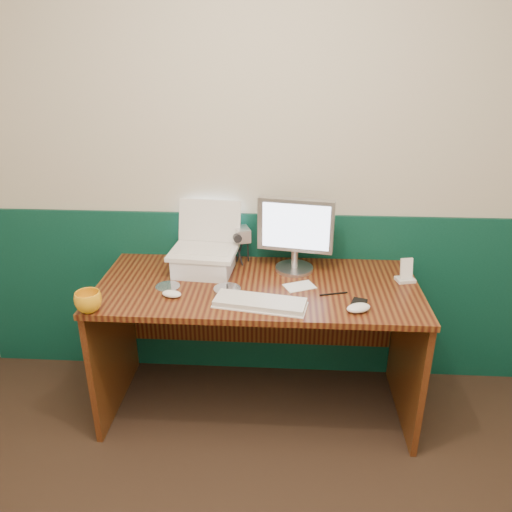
# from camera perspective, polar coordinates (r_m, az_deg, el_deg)

# --- Properties ---
(back_wall) EXTENTS (3.50, 0.04, 2.50)m
(back_wall) POSITION_cam_1_polar(r_m,az_deg,el_deg) (2.66, 2.23, 9.97)
(back_wall) COLOR beige
(back_wall) RESTS_ON ground
(wainscot) EXTENTS (3.48, 0.02, 1.00)m
(wainscot) POSITION_cam_1_polar(r_m,az_deg,el_deg) (2.92, 1.99, -4.58)
(wainscot) COLOR #073128
(wainscot) RESTS_ON ground
(desk) EXTENTS (1.60, 0.70, 0.75)m
(desk) POSITION_cam_1_polar(r_m,az_deg,el_deg) (2.68, 0.20, -10.49)
(desk) COLOR #361109
(desk) RESTS_ON ground
(laptop_riser) EXTENTS (0.31, 0.27, 0.10)m
(laptop_riser) POSITION_cam_1_polar(r_m,az_deg,el_deg) (2.62, -5.98, -0.81)
(laptop_riser) COLOR silver
(laptop_riser) RESTS_ON desk
(laptop) EXTENTS (0.36, 0.29, 0.28)m
(laptop) POSITION_cam_1_polar(r_m,az_deg,el_deg) (2.54, -6.15, 3.10)
(laptop) COLOR white
(laptop) RESTS_ON laptop_riser
(monitor) EXTENTS (0.40, 0.18, 0.39)m
(monitor) POSITION_cam_1_polar(r_m,az_deg,el_deg) (2.58, 4.51, 2.33)
(monitor) COLOR #B8B9BE
(monitor) RESTS_ON desk
(keyboard) EXTENTS (0.43, 0.21, 0.02)m
(keyboard) POSITION_cam_1_polar(r_m,az_deg,el_deg) (2.29, 0.45, -5.42)
(keyboard) COLOR silver
(keyboard) RESTS_ON desk
(mouse_right) EXTENTS (0.13, 0.11, 0.04)m
(mouse_right) POSITION_cam_1_polar(r_m,az_deg,el_deg) (2.29, 11.63, -5.83)
(mouse_right) COLOR white
(mouse_right) RESTS_ON desk
(mouse_left) EXTENTS (0.11, 0.08, 0.03)m
(mouse_left) POSITION_cam_1_polar(r_m,az_deg,el_deg) (2.40, -9.61, -4.29)
(mouse_left) COLOR white
(mouse_left) RESTS_ON desk
(mug) EXTENTS (0.15, 0.15, 0.09)m
(mug) POSITION_cam_1_polar(r_m,az_deg,el_deg) (2.35, -18.62, -4.97)
(mug) COLOR orange
(mug) RESTS_ON desk
(camcorder) EXTENTS (0.14, 0.17, 0.22)m
(camcorder) POSITION_cam_1_polar(r_m,az_deg,el_deg) (2.69, -1.56, 1.37)
(camcorder) COLOR silver
(camcorder) RESTS_ON desk
(cd_spindle) EXTENTS (0.13, 0.13, 0.03)m
(cd_spindle) POSITION_cam_1_polar(r_m,az_deg,el_deg) (2.40, -3.31, -3.99)
(cd_spindle) COLOR silver
(cd_spindle) RESTS_ON desk
(cd_loose_a) EXTENTS (0.12, 0.12, 0.00)m
(cd_loose_a) POSITION_cam_1_polar(r_m,az_deg,el_deg) (2.51, -10.06, -3.40)
(cd_loose_a) COLOR #ADB2BE
(cd_loose_a) RESTS_ON desk
(pen) EXTENTS (0.14, 0.04, 0.01)m
(pen) POSITION_cam_1_polar(r_m,az_deg,el_deg) (2.42, 8.86, -4.28)
(pen) COLOR black
(pen) RESTS_ON desk
(papers) EXTENTS (0.17, 0.15, 0.00)m
(papers) POSITION_cam_1_polar(r_m,az_deg,el_deg) (2.47, 4.99, -3.48)
(papers) COLOR white
(papers) RESTS_ON desk
(dock) EXTENTS (0.10, 0.09, 0.02)m
(dock) POSITION_cam_1_polar(r_m,az_deg,el_deg) (2.63, 16.67, -2.60)
(dock) COLOR silver
(dock) RESTS_ON desk
(music_player) EXTENTS (0.07, 0.04, 0.11)m
(music_player) POSITION_cam_1_polar(r_m,az_deg,el_deg) (2.60, 16.82, -1.38)
(music_player) COLOR white
(music_player) RESTS_ON dock
(pda) EXTENTS (0.10, 0.13, 0.01)m
(pda) POSITION_cam_1_polar(r_m,az_deg,el_deg) (2.34, 11.62, -5.44)
(pda) COLOR black
(pda) RESTS_ON desk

